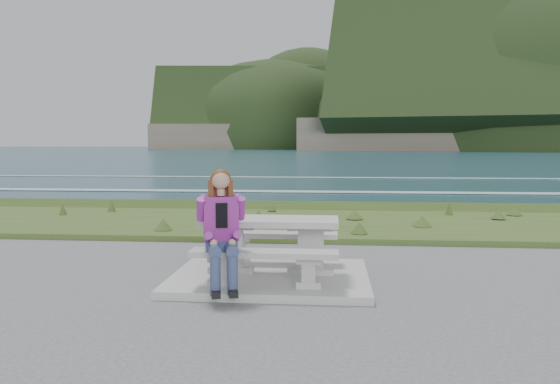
% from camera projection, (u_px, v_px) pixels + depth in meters
% --- Properties ---
extents(concrete_slab, '(2.60, 2.10, 0.10)m').
position_uv_depth(concrete_slab, '(270.00, 277.00, 7.33)').
color(concrete_slab, '#ADACA7').
rests_on(concrete_slab, ground).
extents(picnic_table, '(1.80, 0.75, 0.75)m').
position_uv_depth(picnic_table, '(270.00, 231.00, 7.27)').
color(picnic_table, '#ADACA7').
rests_on(picnic_table, concrete_slab).
extents(bench_landward, '(1.80, 0.35, 0.45)m').
position_uv_depth(bench_landward, '(264.00, 259.00, 6.60)').
color(bench_landward, '#ADACA7').
rests_on(bench_landward, concrete_slab).
extents(bench_seaward, '(1.80, 0.35, 0.45)m').
position_uv_depth(bench_seaward, '(276.00, 239.00, 7.99)').
color(bench_seaward, '#ADACA7').
rests_on(bench_seaward, concrete_slab).
extents(grass_verge, '(160.00, 4.50, 0.22)m').
position_uv_depth(grass_verge, '(295.00, 226.00, 12.29)').
color(grass_verge, '#2C4D1D').
rests_on(grass_verge, ground).
extents(shore_drop, '(160.00, 0.80, 2.20)m').
position_uv_depth(shore_drop, '(302.00, 210.00, 15.17)').
color(shore_drop, brown).
rests_on(shore_drop, ground).
extents(ocean, '(1600.00, 1600.00, 0.09)m').
position_uv_depth(ocean, '(317.00, 205.00, 32.37)').
color(ocean, '#1B404E').
rests_on(ocean, ground).
extents(seated_woman, '(0.57, 0.79, 1.44)m').
position_uv_depth(seated_woman, '(222.00, 246.00, 6.50)').
color(seated_woman, navy).
rests_on(seated_woman, concrete_slab).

